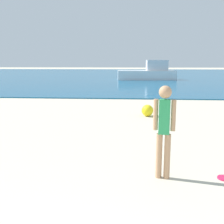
# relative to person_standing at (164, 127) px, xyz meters

# --- Properties ---
(water) EXTENTS (160.00, 60.00, 0.06)m
(water) POSITION_rel_person_standing_xyz_m (-1.50, 40.04, -0.88)
(water) COLOR #14567F
(water) RESTS_ON ground
(person_standing) EXTENTS (0.37, 0.21, 1.61)m
(person_standing) POSITION_rel_person_standing_xyz_m (0.00, 0.00, 0.00)
(person_standing) COLOR tan
(person_standing) RESTS_ON ground
(boat_near) EXTENTS (6.42, 2.48, 2.14)m
(boat_near) POSITION_rel_person_standing_xyz_m (1.18, 25.82, -0.11)
(boat_near) COLOR white
(boat_near) RESTS_ON water
(beach_ball) EXTENTS (0.43, 0.43, 0.43)m
(beach_ball) POSITION_rel_person_standing_xyz_m (0.02, 5.46, -0.70)
(beach_ball) COLOR yellow
(beach_ball) RESTS_ON ground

